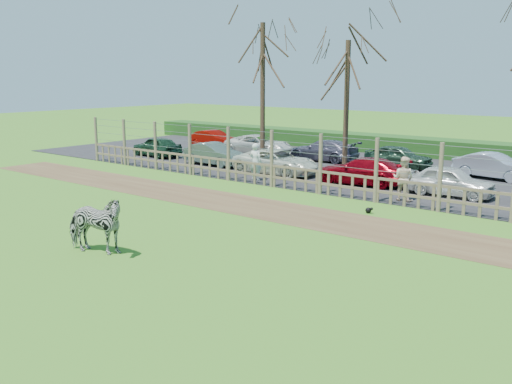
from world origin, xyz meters
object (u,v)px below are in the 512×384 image
Objects in this scene: car_11 at (494,166)px; car_1 at (214,154)px; tree_left at (263,60)px; car_7 at (214,140)px; car_8 at (259,145)px; car_10 at (398,157)px; car_2 at (276,162)px; car_3 at (362,171)px; zebra at (94,225)px; visitor_b at (403,179)px; car_9 at (323,150)px; car_0 at (157,146)px; crow at (369,210)px; tree_mid at (347,74)px; car_4 at (450,181)px; visitor_a at (256,162)px.

car_1 is at bearing 118.09° from car_11.
car_7 is at bearing 152.42° from tree_left.
car_8 is (4.18, -0.47, 0.00)m from car_7.
car_8 is at bearing 90.61° from car_10.
car_2 is 4.60m from car_3.
car_7 is at bearing 15.68° from zebra.
visitor_b is 0.47× the size of car_7.
car_7 is at bearing 87.62° from car_10.
car_10 is (0.27, 18.73, -0.18)m from zebra.
car_9 is at bearing 90.71° from car_10.
car_0 and car_7 have the same top height.
tree_left reaches higher than crow.
car_8 is at bearing 163.58° from tree_mid.
tree_mid reaches higher than car_8.
car_4 is at bearing 75.29° from crow.
car_2 is 8.56m from car_4.
tree_left is at bearing -142.86° from car_8.
car_10 is (4.46, 0.23, 0.00)m from car_9.
car_9 is (-7.88, 9.59, 0.53)m from crow.
car_3 is (-2.76, 4.60, 0.53)m from crow.
car_0 is at bearing 111.48° from car_11.
car_10 is (-3.54, 7.29, -0.26)m from visitor_b.
visitor_a is at bearing -146.58° from car_8.
zebra is 22.73m from car_7.
visitor_b is 0.49× the size of car_0.
car_11 is at bearing -34.16° from zebra.
car_7 is at bearing 167.15° from tree_mid.
car_4 is at bearing -8.68° from tree_left.
car_11 is at bearing -62.46° from car_2.
tree_left is at bearing 117.60° from car_10.
zebra is 13.54m from car_3.
car_2 is (-3.66, 13.27, -0.18)m from zebra.
car_11 is at bearing -102.85° from visitor_b.
visitor_b is 10.67m from car_9.
car_3 is (4.32, 2.17, -0.26)m from visitor_a.
tree_left is 2.16× the size of car_11.
car_1 is (-6.54, -2.67, -4.23)m from tree_mid.
tree_mid is 1.65× the size of car_9.
tree_mid is 5.24m from car_10.
car_2 is 10.69m from car_7.
visitor_b is 0.47× the size of car_11.
crow is (7.08, -2.43, -0.79)m from visitor_a.
zebra reaches higher than car_11.
car_4 is (6.35, -2.66, -4.23)m from tree_mid.
car_2 is 1.19× the size of car_7.
visitor_b is at bearing -122.50° from car_8.
car_8 is at bearing -89.47° from car_9.
car_1 is at bearing -140.71° from tree_left.
car_8 is 1.23× the size of car_10.
car_1 and car_2 have the same top height.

